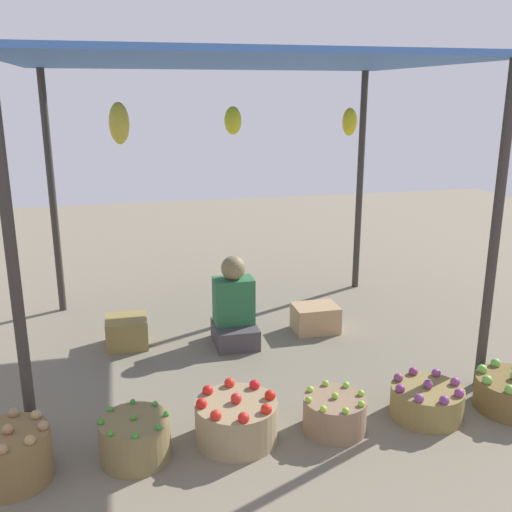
{
  "coord_description": "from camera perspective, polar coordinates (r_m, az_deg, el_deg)",
  "views": [
    {
      "loc": [
        -0.96,
        -4.62,
        2.12
      ],
      "look_at": [
        0.0,
        -0.6,
        0.95
      ],
      "focal_mm": 40.74,
      "sensor_mm": 36.0,
      "label": 1
    }
  ],
  "objects": [
    {
      "name": "wooden_crate_near_vendor",
      "position": [
        5.17,
        -12.58,
        -7.26
      ],
      "size": [
        0.35,
        0.33,
        0.25
      ],
      "primitive_type": "cube",
      "color": "olive",
      "rests_on": "ground"
    },
    {
      "name": "basket_red_tomatoes",
      "position": [
        3.78,
        -1.94,
        -15.8
      ],
      "size": [
        0.52,
        0.52,
        0.32
      ],
      "color": "#98825C",
      "rests_on": "ground"
    },
    {
      "name": "wooden_crate_stacked_rear",
      "position": [
        5.38,
        5.85,
        -6.08
      ],
      "size": [
        0.4,
        0.3,
        0.24
      ],
      "primitive_type": "cube",
      "color": "tan",
      "rests_on": "ground"
    },
    {
      "name": "basket_limes",
      "position": [
        3.92,
        7.72,
        -15.09
      ],
      "size": [
        0.41,
        0.41,
        0.27
      ],
      "color": "#8A6C50",
      "rests_on": "ground"
    },
    {
      "name": "vendor_person",
      "position": [
        5.05,
        -2.16,
        -5.35
      ],
      "size": [
        0.36,
        0.44,
        0.78
      ],
      "color": "#433D41",
      "rests_on": "ground"
    },
    {
      "name": "market_stall_structure",
      "position": [
        4.72,
        -1.92,
        16.88
      ],
      "size": [
        3.46,
        2.66,
        2.37
      ],
      "color": "#38332D",
      "rests_on": "ground"
    },
    {
      "name": "basket_potatoes",
      "position": [
        3.7,
        -22.89,
        -17.6
      ],
      "size": [
        0.44,
        0.44,
        0.35
      ],
      "color": "olive",
      "rests_on": "ground"
    },
    {
      "name": "ground_plane",
      "position": [
        5.17,
        -1.57,
        -8.4
      ],
      "size": [
        14.0,
        14.0,
        0.0
      ],
      "primitive_type": "plane",
      "color": "#776D5A"
    },
    {
      "name": "basket_purple_onions",
      "position": [
        4.2,
        16.4,
        -13.49
      ],
      "size": [
        0.48,
        0.48,
        0.27
      ],
      "color": "olive",
      "rests_on": "ground"
    },
    {
      "name": "basket_green_chilies",
      "position": [
        3.69,
        -11.78,
        -17.16
      ],
      "size": [
        0.42,
        0.42,
        0.29
      ],
      "color": "olive",
      "rests_on": "ground"
    }
  ]
}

